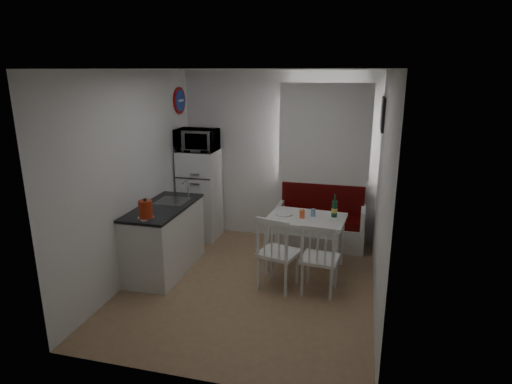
% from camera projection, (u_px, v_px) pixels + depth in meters
% --- Properties ---
extents(floor, '(3.00, 3.50, 0.02)m').
position_uv_depth(floor, '(249.00, 285.00, 5.34)').
color(floor, '#977050').
rests_on(floor, ground).
extents(ceiling, '(3.00, 3.50, 0.02)m').
position_uv_depth(ceiling, '(248.00, 69.00, 4.63)').
color(ceiling, white).
rests_on(ceiling, wall_back).
extents(wall_back, '(3.00, 0.02, 2.60)m').
position_uv_depth(wall_back, '(279.00, 157.00, 6.62)').
color(wall_back, white).
rests_on(wall_back, floor).
extents(wall_front, '(3.00, 0.02, 2.60)m').
position_uv_depth(wall_front, '(191.00, 241.00, 3.36)').
color(wall_front, white).
rests_on(wall_front, floor).
extents(wall_left, '(0.02, 3.50, 2.60)m').
position_uv_depth(wall_left, '(133.00, 177.00, 5.34)').
color(wall_left, white).
rests_on(wall_left, floor).
extents(wall_right, '(0.02, 3.50, 2.60)m').
position_uv_depth(wall_right, '(382.00, 194.00, 4.63)').
color(wall_right, white).
rests_on(wall_right, floor).
extents(window, '(1.22, 0.06, 1.47)m').
position_uv_depth(window, '(325.00, 138.00, 6.34)').
color(window, white).
rests_on(window, wall_back).
extents(curtain, '(1.35, 0.02, 1.50)m').
position_uv_depth(curtain, '(324.00, 135.00, 6.26)').
color(curtain, white).
rests_on(curtain, wall_back).
extents(kitchen_counter, '(0.62, 1.32, 1.16)m').
position_uv_depth(kitchen_counter, '(165.00, 238.00, 5.65)').
color(kitchen_counter, white).
rests_on(kitchen_counter, floor).
extents(wall_sign, '(0.03, 0.40, 0.40)m').
position_uv_depth(wall_sign, '(180.00, 101.00, 6.46)').
color(wall_sign, '#193899').
rests_on(wall_sign, wall_left).
extents(picture_frame, '(0.04, 0.52, 0.42)m').
position_uv_depth(picture_frame, '(383.00, 114.00, 5.46)').
color(picture_frame, black).
rests_on(picture_frame, wall_right).
extents(bench, '(1.31, 0.50, 0.94)m').
position_uv_depth(bench, '(320.00, 226.00, 6.50)').
color(bench, white).
rests_on(bench, floor).
extents(dining_table, '(1.04, 0.77, 0.74)m').
position_uv_depth(dining_table, '(306.00, 223.00, 5.61)').
color(dining_table, white).
rests_on(dining_table, floor).
extents(chair_left, '(0.54, 0.52, 0.50)m').
position_uv_depth(chair_left, '(277.00, 246.00, 5.07)').
color(chair_left, white).
rests_on(chair_left, floor).
extents(chair_right, '(0.46, 0.44, 0.48)m').
position_uv_depth(chair_right, '(320.00, 252.00, 4.96)').
color(chair_right, white).
rests_on(chair_right, floor).
extents(fridge, '(0.56, 0.56, 1.41)m').
position_uv_depth(fridge, '(200.00, 195.00, 6.74)').
color(fridge, white).
rests_on(fridge, floor).
extents(microwave, '(0.61, 0.41, 0.34)m').
position_uv_depth(microwave, '(197.00, 140.00, 6.45)').
color(microwave, white).
rests_on(microwave, fridge).
extents(kettle, '(0.19, 0.19, 0.25)m').
position_uv_depth(kettle, '(146.00, 209.00, 4.98)').
color(kettle, '#A9280D').
rests_on(kettle, kitchen_counter).
extents(wine_bottle, '(0.08, 0.08, 0.30)m').
position_uv_depth(wine_bottle, '(335.00, 206.00, 5.55)').
color(wine_bottle, '#133D23').
rests_on(wine_bottle, dining_table).
extents(drinking_glass_orange, '(0.07, 0.07, 0.11)m').
position_uv_depth(drinking_glass_orange, '(302.00, 214.00, 5.54)').
color(drinking_glass_orange, orange).
rests_on(drinking_glass_orange, dining_table).
extents(drinking_glass_blue, '(0.06, 0.06, 0.10)m').
position_uv_depth(drinking_glass_blue, '(313.00, 213.00, 5.60)').
color(drinking_glass_blue, '#7599C7').
rests_on(drinking_glass_blue, dining_table).
extents(plate, '(0.23, 0.23, 0.02)m').
position_uv_depth(plate, '(284.00, 214.00, 5.67)').
color(plate, white).
rests_on(plate, dining_table).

